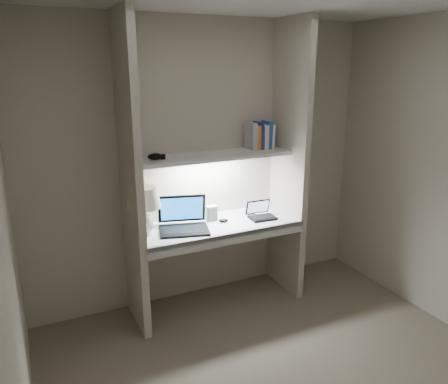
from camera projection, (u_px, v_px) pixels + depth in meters
back_wall at (204, 163)px, 3.92m from camera, size 3.20×0.01×2.50m
alcove_panel_left at (131, 179)px, 3.38m from camera, size 0.06×0.55×2.50m
alcove_panel_right at (289, 162)px, 3.98m from camera, size 0.06×0.55×2.50m
desk at (217, 225)px, 3.82m from camera, size 1.40×0.55×0.04m
desk_apron at (230, 239)px, 3.60m from camera, size 1.46×0.03×0.10m
shelf at (212, 156)px, 3.73m from camera, size 1.40×0.36×0.03m
strip_light at (212, 159)px, 3.74m from camera, size 0.60×0.04×0.02m
table_lamp at (144, 203)px, 3.47m from camera, size 0.28×0.28×0.41m
laptop_main at (183, 222)px, 3.67m from camera, size 0.48×0.44×0.27m
laptop_netbook at (261, 214)px, 3.94m from camera, size 0.24×0.21×0.15m
speaker at (211, 213)px, 3.87m from camera, size 0.10×0.08×0.13m
mouse at (223, 220)px, 3.84m from camera, size 0.09×0.07×0.03m
cable_coil at (253, 216)px, 3.99m from camera, size 0.12×0.12×0.01m
sticky_note at (143, 232)px, 3.60m from camera, size 0.07×0.07×0.00m
book_row at (260, 136)px, 3.96m from camera, size 0.23×0.16×0.25m
shelf_box at (137, 153)px, 3.46m from camera, size 0.08×0.06×0.12m
shelf_gadget at (155, 156)px, 3.51m from camera, size 0.13×0.10×0.05m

